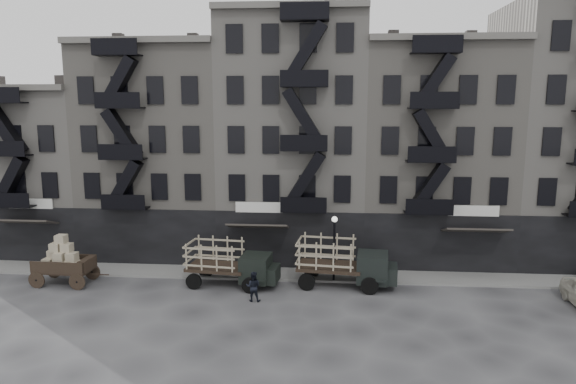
# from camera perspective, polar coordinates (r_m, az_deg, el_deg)

# --- Properties ---
(ground) EXTENTS (140.00, 140.00, 0.00)m
(ground) POSITION_cam_1_polar(r_m,az_deg,el_deg) (30.70, -0.60, -11.53)
(ground) COLOR #38383A
(ground) RESTS_ON ground
(sidewalk) EXTENTS (55.00, 2.50, 0.15)m
(sidewalk) POSITION_cam_1_polar(r_m,az_deg,el_deg) (34.17, -0.03, -9.11)
(sidewalk) COLOR slate
(sidewalk) RESTS_ON ground
(building_west) EXTENTS (10.00, 11.35, 13.20)m
(building_west) POSITION_cam_1_polar(r_m,az_deg,el_deg) (44.73, -25.83, 2.26)
(building_west) COLOR #9B968E
(building_west) RESTS_ON ground
(building_midwest) EXTENTS (10.00, 11.35, 16.20)m
(building_midwest) POSITION_cam_1_polar(r_m,az_deg,el_deg) (40.44, -13.63, 4.40)
(building_midwest) COLOR gray
(building_midwest) RESTS_ON ground
(building_center) EXTENTS (10.00, 11.35, 18.20)m
(building_center) POSITION_cam_1_polar(r_m,az_deg,el_deg) (38.43, 0.70, 5.90)
(building_center) COLOR #9B968E
(building_center) RESTS_ON ground
(building_mideast) EXTENTS (10.00, 11.35, 16.20)m
(building_mideast) POSITION_cam_1_polar(r_m,az_deg,el_deg) (39.14, 15.50, 4.14)
(building_mideast) COLOR gray
(building_mideast) RESTS_ON ground
(building_east) EXTENTS (10.00, 11.35, 19.20)m
(building_east) POSITION_cam_1_polar(r_m,az_deg,el_deg) (42.09, 29.15, 5.68)
(building_east) COLOR #9B968E
(building_east) RESTS_ON ground
(lamp_post) EXTENTS (0.36, 0.36, 4.28)m
(lamp_post) POSITION_cam_1_polar(r_m,az_deg,el_deg) (32.17, 5.16, -5.32)
(lamp_post) COLOR black
(lamp_post) RESTS_ON ground
(wagon) EXTENTS (3.73, 2.11, 3.09)m
(wagon) POSITION_cam_1_polar(r_m,az_deg,el_deg) (35.08, -23.82, -6.58)
(wagon) COLOR black
(wagon) RESTS_ON ground
(stake_truck_west) EXTENTS (5.84, 2.86, 2.83)m
(stake_truck_west) POSITION_cam_1_polar(r_m,az_deg,el_deg) (32.13, -6.49, -7.54)
(stake_truck_west) COLOR black
(stake_truck_west) RESTS_ON ground
(stake_truck_east) EXTENTS (6.23, 3.03, 3.03)m
(stake_truck_east) POSITION_cam_1_polar(r_m,az_deg,el_deg) (31.95, 6.17, -7.42)
(stake_truck_east) COLOR black
(stake_truck_east) RESTS_ON ground
(pedestrian_mid) EXTENTS (0.87, 0.68, 1.75)m
(pedestrian_mid) POSITION_cam_1_polar(r_m,az_deg,el_deg) (29.82, -3.88, -10.42)
(pedestrian_mid) COLOR black
(pedestrian_mid) RESTS_ON ground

